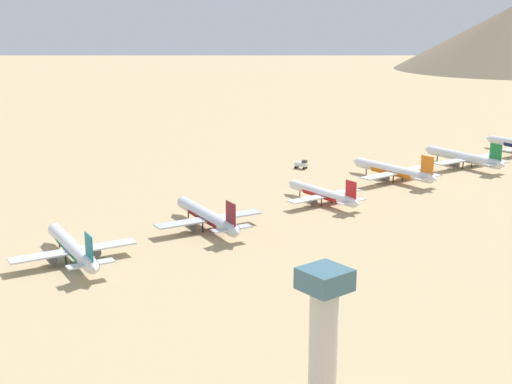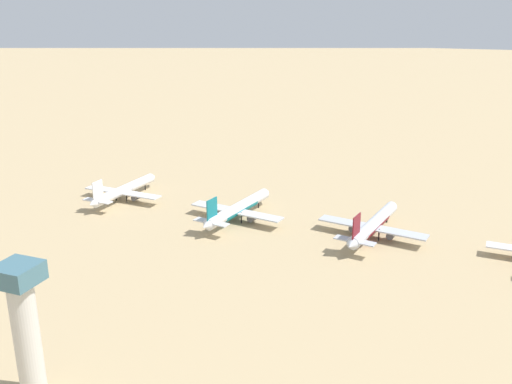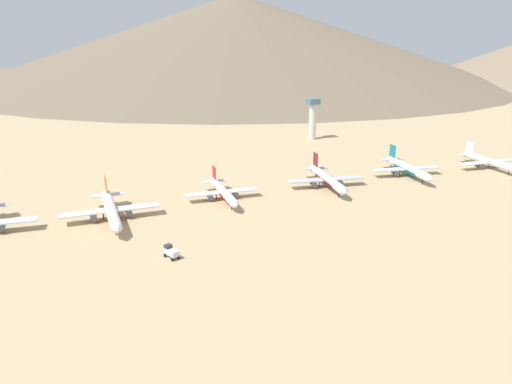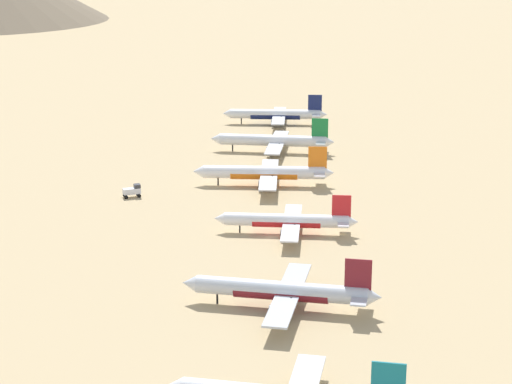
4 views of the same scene
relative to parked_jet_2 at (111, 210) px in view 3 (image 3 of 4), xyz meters
name	(u,v)px [view 3 (image 3 of 4)]	position (x,y,z in m)	size (l,w,h in m)	color
ground_plane	(231,202)	(-3.08, 47.86, -4.26)	(1800.00, 1800.00, 0.00)	tan
parked_jet_2	(111,210)	(0.00, 0.00, 0.00)	(44.24, 35.84, 12.79)	white
parked_jet_3	(223,192)	(-7.08, 45.67, -0.58)	(38.29, 31.08, 11.04)	white
parked_jet_4	(327,179)	(-6.06, 94.62, -0.11)	(43.13, 35.25, 12.47)	silver
parked_jet_5	(407,168)	(-7.74, 140.50, -0.17)	(42.52, 34.75, 12.29)	silver
parked_jet_6	(489,161)	(-3.73, 189.05, -0.39)	(39.81, 32.36, 11.48)	white
service_truck	(171,251)	(39.46, 13.59, -2.18)	(5.68, 4.33, 3.90)	silver
control_tower	(313,117)	(-106.11, 141.06, 10.85)	(7.20, 7.20, 26.88)	beige
desert_hill_1	(287,53)	(-615.76, 364.48, 36.30)	(302.56, 302.56, 81.12)	#7A6854
desert_hill_3	(237,39)	(-556.18, 249.90, 60.39)	(806.03, 806.03, 129.29)	#70604C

